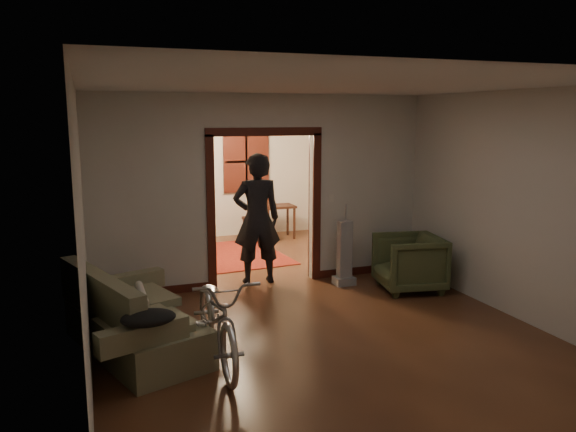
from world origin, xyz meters
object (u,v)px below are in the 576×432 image
sofa (135,311)px  desk (272,222)px  person (257,219)px  locker (151,198)px  bicycle (218,316)px  armchair (409,263)px

sofa → desk: 5.76m
person → locker: 3.15m
sofa → person: person is taller
desk → locker: bearing=-179.4°
sofa → bicycle: bearing=-54.2°
bicycle → sofa: bearing=146.8°
desk → sofa: bearing=-121.0°
bicycle → desk: (2.35, 5.37, -0.14)m
person → desk: 3.15m
sofa → bicycle: 0.94m
person → armchair: bearing=154.9°
sofa → armchair: 3.99m
bicycle → armchair: (3.12, 1.41, -0.08)m
bicycle → locker: size_ratio=0.97×
sofa → desk: sofa is taller
sofa → person: size_ratio=0.99×
person → sofa: bearing=50.2°
bicycle → armchair: 3.42m
bicycle → locker: 5.44m
bicycle → armchair: size_ratio=2.06×
armchair → person: 2.31m
armchair → desk: 4.04m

